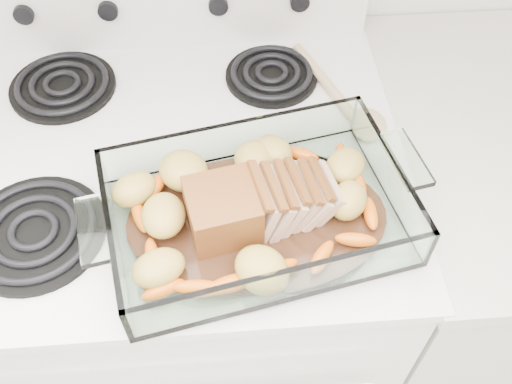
{
  "coord_description": "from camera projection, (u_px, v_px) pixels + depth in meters",
  "views": [
    {
      "loc": [
        0.1,
        1.0,
        1.64
      ],
      "look_at": [
        0.14,
        1.51,
        0.99
      ],
      "focal_mm": 40.0,
      "sensor_mm": 36.0,
      "label": 1
    }
  ],
  "objects": [
    {
      "name": "electric_range",
      "position": [
        191.0,
        281.0,
        1.31
      ],
      "size": [
        0.78,
        0.7,
        1.12
      ],
      "color": "white",
      "rests_on": "ground"
    },
    {
      "name": "counter_right",
      "position": [
        473.0,
        265.0,
        1.35
      ],
      "size": [
        0.58,
        0.68,
        0.93
      ],
      "color": "silver",
      "rests_on": "ground"
    },
    {
      "name": "baking_dish",
      "position": [
        257.0,
        214.0,
        0.83
      ],
      "size": [
        0.42,
        0.27,
        0.08
      ],
      "rotation": [
        0.0,
        0.0,
        0.2
      ],
      "color": "silver",
      "rests_on": "electric_range"
    },
    {
      "name": "pork_roast",
      "position": [
        248.0,
        205.0,
        0.81
      ],
      "size": [
        0.22,
        0.1,
        0.08
      ],
      "rotation": [
        0.0,
        0.0,
        0.14
      ],
      "color": "brown",
      "rests_on": "baking_dish"
    },
    {
      "name": "roast_vegetables",
      "position": [
        252.0,
        189.0,
        0.84
      ],
      "size": [
        0.4,
        0.22,
        0.05
      ],
      "rotation": [
        0.0,
        0.0,
        0.21
      ],
      "color": "#F35B00",
      "rests_on": "baking_dish"
    },
    {
      "name": "wooden_spoon",
      "position": [
        349.0,
        105.0,
        0.99
      ],
      "size": [
        0.13,
        0.26,
        0.02
      ],
      "rotation": [
        0.0,
        0.0,
        0.36
      ],
      "color": "tan",
      "rests_on": "electric_range"
    }
  ]
}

